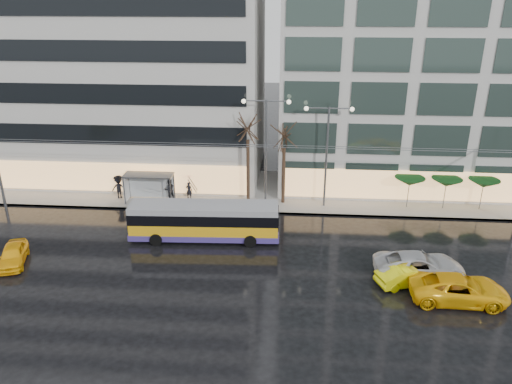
# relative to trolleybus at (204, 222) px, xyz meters

# --- Properties ---
(ground) EXTENTS (140.00, 140.00, 0.00)m
(ground) POSITION_rel_trolleybus_xyz_m (2.14, -4.25, -1.37)
(ground) COLOR black
(ground) RESTS_ON ground
(sidewalk) EXTENTS (80.00, 10.00, 0.15)m
(sidewalk) POSITION_rel_trolleybus_xyz_m (4.14, 9.75, -1.30)
(sidewalk) COLOR gray
(sidewalk) RESTS_ON ground
(kerb) EXTENTS (80.00, 0.10, 0.15)m
(kerb) POSITION_rel_trolleybus_xyz_m (4.14, 4.80, -1.30)
(kerb) COLOR slate
(kerb) RESTS_ON ground
(building_left) EXTENTS (34.00, 14.00, 22.00)m
(building_left) POSITION_rel_trolleybus_xyz_m (-13.86, 14.75, 9.78)
(building_left) COLOR #B6B3AE
(building_left) RESTS_ON sidewalk
(building_right) EXTENTS (32.00, 14.00, 25.00)m
(building_right) POSITION_rel_trolleybus_xyz_m (21.14, 14.75, 11.28)
(building_right) COLOR #B6B3AE
(building_right) RESTS_ON sidewalk
(trolleybus) EXTENTS (11.01, 4.39, 5.07)m
(trolleybus) POSITION_rel_trolleybus_xyz_m (0.00, 0.00, 0.00)
(trolleybus) COLOR gold
(trolleybus) RESTS_ON ground
(catenary) EXTENTS (42.24, 5.12, 7.00)m
(catenary) POSITION_rel_trolleybus_xyz_m (3.14, 3.69, 2.88)
(catenary) COLOR #595B60
(catenary) RESTS_ON ground
(bus_shelter) EXTENTS (4.20, 1.60, 2.51)m
(bus_shelter) POSITION_rel_trolleybus_xyz_m (-6.25, 6.44, 0.59)
(bus_shelter) COLOR #595B60
(bus_shelter) RESTS_ON sidewalk
(street_lamp_near) EXTENTS (3.96, 0.36, 9.03)m
(street_lamp_near) POSITION_rel_trolleybus_xyz_m (4.14, 6.55, 4.62)
(street_lamp_near) COLOR #595B60
(street_lamp_near) RESTS_ON sidewalk
(street_lamp_far) EXTENTS (3.96, 0.36, 8.53)m
(street_lamp_far) POSITION_rel_trolleybus_xyz_m (9.14, 6.55, 4.34)
(street_lamp_far) COLOR #595B60
(street_lamp_far) RESTS_ON sidewalk
(tree_a) EXTENTS (3.20, 3.20, 8.40)m
(tree_a) POSITION_rel_trolleybus_xyz_m (2.64, 6.75, 5.72)
(tree_a) COLOR black
(tree_a) RESTS_ON sidewalk
(tree_b) EXTENTS (3.20, 3.20, 7.70)m
(tree_b) POSITION_rel_trolleybus_xyz_m (5.64, 6.95, 5.03)
(tree_b) COLOR black
(tree_b) RESTS_ON sidewalk
(parasol_a) EXTENTS (2.50, 2.50, 2.65)m
(parasol_a) POSITION_rel_trolleybus_xyz_m (16.14, 6.75, 1.08)
(parasol_a) COLOR #595B60
(parasol_a) RESTS_ON sidewalk
(parasol_b) EXTENTS (2.50, 2.50, 2.65)m
(parasol_b) POSITION_rel_trolleybus_xyz_m (19.14, 6.75, 1.08)
(parasol_b) COLOR #595B60
(parasol_b) RESTS_ON sidewalk
(parasol_c) EXTENTS (2.50, 2.50, 2.65)m
(parasol_c) POSITION_rel_trolleybus_xyz_m (22.14, 6.75, 1.08)
(parasol_c) COLOR #595B60
(parasol_c) RESTS_ON sidewalk
(taxi_a) EXTENTS (2.71, 4.17, 1.32)m
(taxi_a) POSITION_rel_trolleybus_xyz_m (-12.36, -4.50, -0.71)
(taxi_a) COLOR #FFB70D
(taxi_a) RESTS_ON ground
(taxi_b) EXTENTS (4.22, 2.76, 1.32)m
(taxi_b) POSITION_rel_trolleybus_xyz_m (13.73, -5.12, -0.71)
(taxi_b) COLOR #F1ED0C
(taxi_b) RESTS_ON ground
(taxi_c) EXTENTS (5.85, 2.84, 1.60)m
(taxi_c) POSITION_rel_trolleybus_xyz_m (16.44, -6.69, -0.57)
(taxi_c) COLOR yellow
(taxi_c) RESTS_ON ground
(sedan_silver) EXTENTS (5.88, 2.95, 1.60)m
(sedan_silver) POSITION_rel_trolleybus_xyz_m (14.69, -4.12, -0.57)
(sedan_silver) COLOR silver
(sedan_silver) RESTS_ON ground
(pedestrian_a) EXTENTS (1.12, 1.14, 2.19)m
(pedestrian_a) POSITION_rel_trolleybus_xyz_m (-2.62, 7.17, 0.26)
(pedestrian_a) COLOR black
(pedestrian_a) RESTS_ON sidewalk
(pedestrian_b) EXTENTS (1.11, 1.00, 1.88)m
(pedestrian_b) POSITION_rel_trolleybus_xyz_m (-4.25, 6.79, -0.28)
(pedestrian_b) COLOR black
(pedestrian_b) RESTS_ON sidewalk
(pedestrian_c) EXTENTS (1.35, 0.95, 2.11)m
(pedestrian_c) POSITION_rel_trolleybus_xyz_m (-8.78, 6.84, -0.09)
(pedestrian_c) COLOR black
(pedestrian_c) RESTS_ON sidewalk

